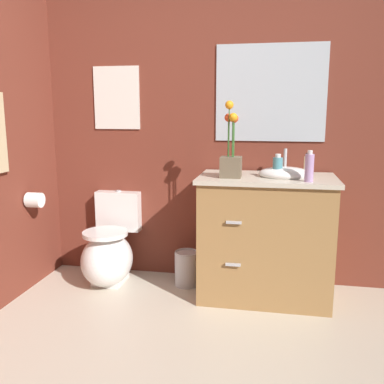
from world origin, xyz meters
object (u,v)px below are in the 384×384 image
flower_vase (231,154)px  soap_bottle (308,166)px  trash_bin (186,268)px  wall_poster (117,98)px  toilet_paper_roll (35,200)px  hand_wash_bottle (278,167)px  toilet (109,252)px  lotion_bottle (309,167)px  wall_mirror (271,93)px  vanity_cabinet (266,236)px

flower_vase → soap_bottle: 0.53m
soap_bottle → trash_bin: soap_bottle is taller
soap_bottle → wall_poster: 1.55m
flower_vase → soap_bottle: bearing=12.1°
flower_vase → toilet_paper_roll: size_ratio=4.64×
hand_wash_bottle → toilet: bearing=177.2°
lotion_bottle → toilet_paper_roll: lotion_bottle is taller
flower_vase → wall_mirror: bearing=57.4°
flower_vase → wall_mirror: size_ratio=0.64×
wall_mirror → hand_wash_bottle: bearing=-78.4°
lotion_bottle → toilet_paper_roll: bearing=179.8°
toilet_paper_roll → lotion_bottle: bearing=-0.2°
wall_poster → wall_mirror: size_ratio=0.60×
hand_wash_bottle → wall_mirror: bearing=101.6°
wall_poster → wall_mirror: 1.19m
flower_vase → wall_mirror: (0.24, 0.38, 0.42)m
toilet_paper_roll → trash_bin: bearing=13.2°
soap_bottle → wall_mirror: (-0.27, 0.27, 0.50)m
toilet → soap_bottle: bearing=-0.1°
flower_vase → trash_bin: 0.98m
soap_bottle → toilet_paper_roll: soap_bottle is taller
soap_bottle → trash_bin: 1.18m
toilet → wall_mirror: 1.71m
trash_bin → wall_mirror: 1.45m
soap_bottle → flower_vase: bearing=-167.9°
wall_mirror → toilet: bearing=-167.3°
toilet → wall_poster: (0.00, 0.27, 1.18)m
toilet → lotion_bottle: lotion_bottle is taller
trash_bin → flower_vase: bearing=-26.3°
soap_bottle → lotion_bottle: 0.20m
hand_wash_bottle → vanity_cabinet: bearing=151.3°
trash_bin → toilet: bearing=-174.6°
toilet → wall_mirror: bearing=12.7°
flower_vase → lotion_bottle: flower_vase is taller
soap_bottle → hand_wash_bottle: soap_bottle is taller
toilet → trash_bin: size_ratio=2.54×
trash_bin → toilet_paper_roll: size_ratio=2.47×
toilet → hand_wash_bottle: size_ratio=4.31×
wall_poster → wall_mirror: bearing=0.0°
flower_vase → vanity_cabinet: bearing=19.5°
hand_wash_bottle → trash_bin: (-0.66, 0.12, -0.81)m
vanity_cabinet → hand_wash_bottle: vanity_cabinet is taller
toilet → vanity_cabinet: 1.21m
wall_poster → toilet: bearing=-90.0°
vanity_cabinet → flower_vase: size_ratio=2.07×
wall_poster → toilet_paper_roll: (-0.48, -0.46, -0.74)m
soap_bottle → toilet_paper_roll: bearing=-174.3°
wall_poster → soap_bottle: bearing=-10.5°
vanity_cabinet → trash_bin: bearing=172.0°
trash_bin → wall_poster: bearing=160.6°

